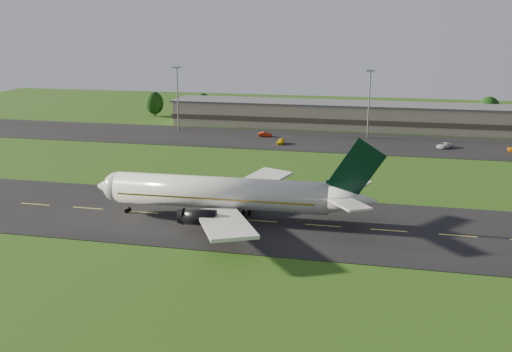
% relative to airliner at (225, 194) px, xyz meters
% --- Properties ---
extents(ground, '(360.00, 360.00, 0.00)m').
position_rel_airliner_xyz_m(ground, '(17.37, -0.02, -4.66)').
color(ground, '#224010').
rests_on(ground, ground).
extents(taxiway, '(220.00, 30.00, 0.10)m').
position_rel_airliner_xyz_m(taxiway, '(17.37, -0.02, -4.61)').
color(taxiway, black).
rests_on(taxiway, ground).
extents(apron, '(260.00, 30.00, 0.10)m').
position_rel_airliner_xyz_m(apron, '(17.37, 71.98, -4.61)').
color(apron, black).
rests_on(apron, ground).
extents(airliner, '(51.27, 42.17, 15.57)m').
position_rel_airliner_xyz_m(airliner, '(0.00, 0.00, 0.00)').
color(airliner, silver).
rests_on(airliner, ground).
extents(terminal, '(145.00, 16.00, 8.40)m').
position_rel_airliner_xyz_m(terminal, '(23.77, 96.16, -0.67)').
color(terminal, tan).
rests_on(terminal, ground).
extents(light_mast_west, '(2.40, 1.20, 20.35)m').
position_rel_airliner_xyz_m(light_mast_west, '(-37.63, 79.98, 8.08)').
color(light_mast_west, gray).
rests_on(light_mast_west, ground).
extents(light_mast_centre, '(2.40, 1.20, 20.35)m').
position_rel_airliner_xyz_m(light_mast_centre, '(22.37, 79.98, 8.08)').
color(light_mast_centre, gray).
rests_on(light_mast_centre, ground).
extents(tree_line, '(197.99, 8.80, 10.46)m').
position_rel_airliner_xyz_m(tree_line, '(51.04, 105.49, 0.26)').
color(tree_line, black).
rests_on(tree_line, ground).
extents(service_vehicle_a, '(1.79, 4.32, 1.46)m').
position_rel_airliner_xyz_m(service_vehicle_a, '(-1.62, 65.60, -3.83)').
color(service_vehicle_a, yellow).
rests_on(service_vehicle_a, apron).
extents(service_vehicle_b, '(4.41, 2.16, 1.39)m').
position_rel_airliner_xyz_m(service_vehicle_b, '(-8.06, 75.07, -3.87)').
color(service_vehicle_b, '#AA230B').
rests_on(service_vehicle_b, apron).
extents(service_vehicle_c, '(5.33, 5.67, 1.48)m').
position_rel_airliner_xyz_m(service_vehicle_c, '(43.73, 69.96, -3.82)').
color(service_vehicle_c, silver).
rests_on(service_vehicle_c, apron).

